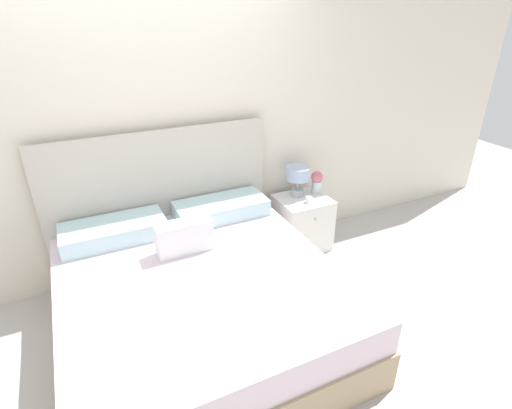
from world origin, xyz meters
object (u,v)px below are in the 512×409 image
at_px(bed, 197,294).
at_px(teacup, 309,200).
at_px(table_lamp, 298,176).
at_px(nightstand, 302,222).
at_px(flower_vase, 317,181).

relative_size(bed, teacup, 19.81).
distance_m(table_lamp, teacup, 0.25).
bearing_deg(nightstand, table_lamp, 100.72).
height_order(bed, teacup, bed).
bearing_deg(teacup, bed, -156.76).
xyz_separation_m(table_lamp, flower_vase, (0.20, -0.02, -0.08)).
bearing_deg(table_lamp, teacup, -84.78).
relative_size(nightstand, flower_vase, 2.40).
relative_size(table_lamp, flower_vase, 1.33).
bearing_deg(teacup, table_lamp, 95.22).
bearing_deg(teacup, flower_vase, 40.87).
bearing_deg(flower_vase, bed, -154.11).
height_order(nightstand, flower_vase, flower_vase).
relative_size(bed, flower_vase, 8.90).
height_order(nightstand, table_lamp, table_lamp).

